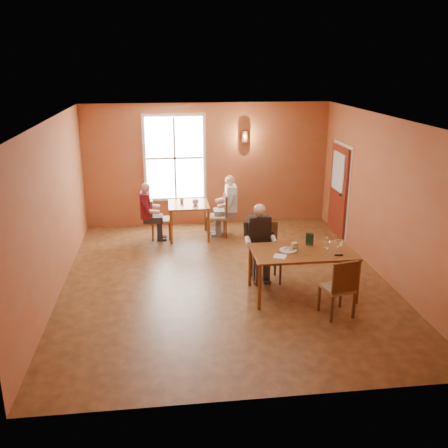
{
  "coord_description": "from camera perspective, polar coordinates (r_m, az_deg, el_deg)",
  "views": [
    {
      "loc": [
        -1.08,
        -8.55,
        3.96
      ],
      "look_at": [
        0.0,
        0.2,
        1.05
      ],
      "focal_mm": 40.0,
      "sensor_mm": 36.0,
      "label": 1
    }
  ],
  "objects": [
    {
      "name": "diner_maroon",
      "position": [
        11.53,
        -7.43,
        1.44
      ],
      "size": [
        0.52,
        0.52,
        1.31
      ],
      "primitive_type": null,
      "rotation": [
        0.0,
        0.0,
        -1.57
      ],
      "color": "#550F11",
      "rests_on": "ground"
    },
    {
      "name": "chair_diner_maroon",
      "position": [
        11.59,
        -7.25,
        0.61
      ],
      "size": [
        0.42,
        0.42,
        0.95
      ],
      "primitive_type": null,
      "rotation": [
        0.0,
        0.0,
        -1.57
      ],
      "color": "brown",
      "rests_on": "ground"
    },
    {
      "name": "wall_front",
      "position": [
        5.72,
        4.59,
        -7.26
      ],
      "size": [
        6.0,
        0.04,
        3.0
      ],
      "primitive_type": "cube",
      "color": "brown",
      "rests_on": "ground"
    },
    {
      "name": "wall_sconce",
      "position": [
        12.24,
        2.38,
        9.98
      ],
      "size": [
        0.16,
        0.16,
        0.28
      ],
      "primitive_type": "cylinder",
      "color": "brown",
      "rests_on": "wall_back"
    },
    {
      "name": "cup_a",
      "position": [
        11.41,
        -3.28,
        2.5
      ],
      "size": [
        0.17,
        0.17,
        0.11
      ],
      "primitive_type": "imported",
      "rotation": [
        0.0,
        0.0,
        0.33
      ],
      "color": "white",
      "rests_on": "second_table"
    },
    {
      "name": "sunglasses",
      "position": [
        8.62,
        12.97,
        -3.47
      ],
      "size": [
        0.14,
        0.05,
        0.02
      ],
      "primitive_type": "cube",
      "rotation": [
        0.0,
        0.0,
        -0.05
      ],
      "color": "black",
      "rests_on": "main_table"
    },
    {
      "name": "goblet_a",
      "position": [
        8.92,
        11.75,
        -1.98
      ],
      "size": [
        0.09,
        0.09,
        0.21
      ],
      "primitive_type": null,
      "rotation": [
        0.0,
        0.0,
        0.06
      ],
      "color": "white",
      "rests_on": "main_table"
    },
    {
      "name": "plate_food",
      "position": [
        8.67,
        7.35,
        -2.94
      ],
      "size": [
        0.36,
        0.36,
        0.04
      ],
      "primitive_type": "cylinder",
      "rotation": [
        0.0,
        0.0,
        -0.23
      ],
      "color": "white",
      "rests_on": "main_table"
    },
    {
      "name": "cup_b",
      "position": [
        11.6,
        -4.85,
        2.71
      ],
      "size": [
        0.13,
        0.13,
        0.1
      ],
      "primitive_type": "imported",
      "rotation": [
        0.0,
        0.0,
        -0.19
      ],
      "color": "silver",
      "rests_on": "second_table"
    },
    {
      "name": "chair_empty",
      "position": [
        8.26,
        12.83,
        -6.99
      ],
      "size": [
        0.52,
        0.52,
        1.0
      ],
      "primitive_type": null,
      "rotation": [
        0.0,
        0.0,
        0.2
      ],
      "color": "brown",
      "rests_on": "ground"
    },
    {
      "name": "goblet_b",
      "position": [
        8.79,
        12.98,
        -2.41
      ],
      "size": [
        0.1,
        0.1,
        0.2
      ],
      "primitive_type": null,
      "rotation": [
        0.0,
        0.0,
        -0.29
      ],
      "color": "white",
      "rests_on": "main_table"
    },
    {
      "name": "napkin",
      "position": [
        8.41,
        6.41,
        -3.7
      ],
      "size": [
        0.27,
        0.27,
        0.01
      ],
      "primitive_type": "cube",
      "rotation": [
        0.0,
        0.0,
        -0.41
      ],
      "color": "white",
      "rests_on": "main_table"
    },
    {
      "name": "chair_diner_main",
      "position": [
        9.29,
        4.89,
        -3.37
      ],
      "size": [
        0.48,
        0.48,
        1.09
      ],
      "primitive_type": null,
      "rotation": [
        0.0,
        0.0,
        3.14
      ],
      "color": "#5D2F19",
      "rests_on": "ground"
    },
    {
      "name": "sandwich",
      "position": [
        8.71,
        8.05,
        -2.6
      ],
      "size": [
        0.11,
        0.11,
        0.12
      ],
      "primitive_type": "cube",
      "rotation": [
        0.0,
        0.0,
        0.25
      ],
      "color": "tan",
      "rests_on": "main_table"
    },
    {
      "name": "second_table",
      "position": [
        11.62,
        -4.03,
        0.41
      ],
      "size": [
        0.92,
        0.92,
        0.81
      ],
      "primitive_type": null,
      "color": "brown",
      "rests_on": "ground"
    },
    {
      "name": "menu_stand",
      "position": [
        8.97,
        9.76,
        -1.72
      ],
      "size": [
        0.14,
        0.1,
        0.22
      ],
      "primitive_type": "cube",
      "rotation": [
        0.0,
        0.0,
        -0.26
      ],
      "color": "#1B3421",
      "rests_on": "main_table"
    },
    {
      "name": "wall_right",
      "position": [
        9.79,
        17.88,
        2.81
      ],
      "size": [
        0.04,
        7.0,
        3.0
      ],
      "primitive_type": "cube",
      "color": "brown",
      "rests_on": "ground"
    },
    {
      "name": "ceiling",
      "position": [
        8.67,
        0.17,
        11.91
      ],
      "size": [
        6.0,
        7.0,
        0.04
      ],
      "primitive_type": "cube",
      "color": "white",
      "rests_on": "wall_back"
    },
    {
      "name": "window",
      "position": [
        12.22,
        -5.65,
        7.51
      ],
      "size": [
        1.36,
        0.1,
        1.96
      ],
      "primitive_type": "cube",
      "color": "white",
      "rests_on": "wall_back"
    },
    {
      "name": "wall_back",
      "position": [
        12.35,
        -1.89,
        6.76
      ],
      "size": [
        6.0,
        0.04,
        3.0
      ],
      "primitive_type": "cube",
      "color": "brown",
      "rests_on": "ground"
    },
    {
      "name": "wall_left",
      "position": [
        9.1,
        -18.94,
        1.57
      ],
      "size": [
        0.04,
        7.0,
        3.0
      ],
      "primitive_type": "cube",
      "color": "brown",
      "rests_on": "ground"
    },
    {
      "name": "diner_main",
      "position": [
        9.21,
        4.95,
        -2.61
      ],
      "size": [
        0.55,
        0.55,
        1.38
      ],
      "primitive_type": null,
      "rotation": [
        0.0,
        0.0,
        3.14
      ],
      "color": "black",
      "rests_on": "ground"
    },
    {
      "name": "door",
      "position": [
        11.93,
        12.91,
        3.68
      ],
      "size": [
        0.12,
        1.04,
        2.1
      ],
      "primitive_type": "cube",
      "color": "maroon",
      "rests_on": "ground"
    },
    {
      "name": "chair_diner_white",
      "position": [
        11.64,
        -0.85,
        0.97
      ],
      "size": [
        0.44,
        0.44,
        1.0
      ],
      "primitive_type": null,
      "rotation": [
        0.0,
        0.0,
        1.57
      ],
      "color": "brown",
      "rests_on": "ground"
    },
    {
      "name": "diner_white",
      "position": [
        11.59,
        -0.7,
        1.87
      ],
      "size": [
        0.55,
        0.55,
        1.38
      ],
      "primitive_type": null,
      "rotation": [
        0.0,
        0.0,
        1.57
      ],
      "color": "white",
      "rests_on": "ground"
    },
    {
      "name": "knife",
      "position": [
        8.51,
        9.26,
        -3.57
      ],
      "size": [
        0.21,
        0.04,
        0.0
      ],
      "primitive_type": "cube",
      "rotation": [
        0.0,
        0.0,
        0.12
      ],
      "color": "white",
      "rests_on": "main_table"
    },
    {
      "name": "main_table",
      "position": [
        8.87,
        8.9,
        -5.53
      ],
      "size": [
        1.76,
        0.99,
        0.83
      ],
      "primitive_type": null,
      "color": "brown",
      "rests_on": "ground"
    },
    {
      "name": "goblet_c",
      "position": [
        8.64,
        11.55,
        -2.65
      ],
      "size": [
        0.09,
        0.09,
        0.2
      ],
      "primitive_type": null,
      "rotation": [
        0.0,
        0.0,
        -0.11
      ],
      "color": "white",
      "rests_on": "main_table"
    },
    {
      "name": "ground",
      "position": [
        9.49,
        0.15,
        -6.41
      ],
      "size": [
        6.0,
        7.0,
        0.01
      ],
      "primitive_type": "cube",
      "color": "brown",
      "rests_on": "ground"
    }
  ]
}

